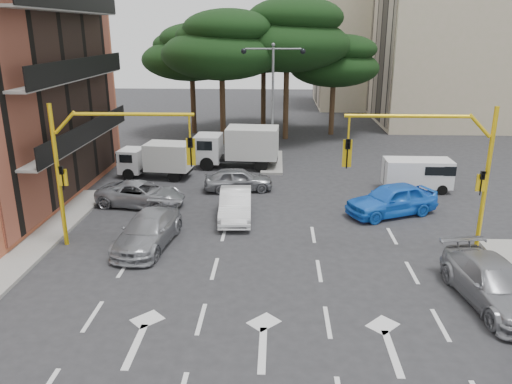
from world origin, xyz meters
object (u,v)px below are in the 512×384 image
Objects in this scene: street_lamp_center at (273,83)px; car_silver_cross_a at (141,194)px; signal_mast_right at (442,160)px; car_silver_parked at (494,284)px; box_truck_a at (156,160)px; car_blue_compact at (392,199)px; van_white at (417,175)px; signal_mast_left at (99,157)px; box_truck_b at (237,147)px; car_silver_wagon at (148,230)px; car_white_hatch at (236,204)px; car_silver_cross_b at (238,179)px.

street_lamp_center is 1.71× the size of car_silver_cross_a.
car_silver_parked is (0.80, -4.08, -3.17)m from signal_mast_right.
box_truck_a is at bearing 143.70° from signal_mast_right.
car_silver_parked is at bearing -13.55° from car_blue_compact.
car_silver_parked is 1.34× the size of van_white.
street_lamp_center is at bearing 105.27° from car_silver_parked.
car_blue_compact is 0.94× the size of car_silver_parked.
signal_mast_left is 13.84m from car_blue_compact.
box_truck_b reaches higher than car_blue_compact.
car_blue_compact is at bearing 18.33° from signal_mast_left.
car_silver_wagon is at bearing -93.67° from car_blue_compact.
box_truck_b is (-0.64, 9.36, 0.65)m from car_white_hatch.
street_lamp_center reaches higher than car_silver_parked.
signal_mast_right is 14.75m from car_silver_cross_a.
box_truck_a is at bearing 14.44° from car_silver_cross_a.
car_silver_wagon is (-11.05, -4.19, -0.10)m from car_blue_compact.
van_white reaches higher than car_silver_wagon.
signal_mast_right is 12.28m from car_silver_wagon.
box_truck_a reaches higher than car_silver_cross_b.
street_lamp_center is 12.37m from car_blue_compact.
box_truck_b is at bearing -112.87° from van_white.
car_silver_cross_a is at bearing 153.58° from box_truck_b.
signal_mast_right is at bearing 6.52° from car_silver_wagon.
van_white is at bearing 79.37° from car_silver_parked.
car_silver_cross_b reaches higher than car_silver_cross_a.
car_silver_cross_a is (-13.48, 5.02, -3.25)m from signal_mast_right.
signal_mast_right is 5.23m from car_silver_parked.
box_truck_a reaches higher than car_blue_compact.
car_white_hatch is 0.94× the size of car_silver_cross_a.
signal_mast_right reaches higher than car_silver_parked.
box_truck_a is (-15.34, 1.91, 0.17)m from van_white.
street_lamp_center is at bearing 115.91° from signal_mast_right.
car_white_hatch is at bearing -134.96° from box_truck_a.
signal_mast_right is 1.41× the size of car_white_hatch.
car_white_hatch is 5.30m from car_silver_cross_a.
car_silver_wagon is 13.31m from car_silver_parked.
car_silver_cross_a is (-6.68, -8.99, -4.80)m from street_lamp_center.
signal_mast_right reaches higher than car_silver_cross_a.
signal_mast_left reaches higher than car_silver_parked.
box_truck_a is at bearing 91.49° from signal_mast_left.
van_white is at bearing 79.95° from signal_mast_right.
street_lamp_center is 8.06m from car_silver_cross_b.
signal_mast_right is at bearing -13.69° from car_blue_compact.
car_white_hatch is 1.10× the size of car_silver_cross_b.
signal_mast_left is 17.45m from van_white.
signal_mast_left is 1.63× the size of van_white.
car_white_hatch is at bearing 33.41° from signal_mast_left.
van_white is (13.33, 8.23, 0.24)m from car_silver_wagon.
car_blue_compact is at bearing 100.74° from signal_mast_right.
street_lamp_center is at bearing -25.10° from car_silver_cross_b.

